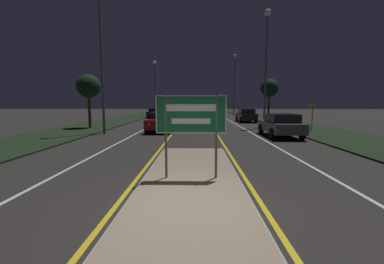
{
  "coord_description": "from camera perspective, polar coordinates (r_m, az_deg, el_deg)",
  "views": [
    {
      "loc": [
        0.15,
        -5.29,
        2.26
      ],
      "look_at": [
        0.0,
        3.38,
        1.25
      ],
      "focal_mm": 24.0,
      "sensor_mm": 36.0,
      "label": 1
    }
  ],
  "objects": [
    {
      "name": "roadside_palm_left",
      "position": [
        23.74,
        -22.04,
        9.35
      ],
      "size": [
        1.97,
        1.97,
        4.52
      ],
      "color": "#4C3823",
      "rests_on": "verge_left"
    },
    {
      "name": "streetlight_left_near",
      "position": [
        19.76,
        -19.64,
        19.45
      ],
      "size": [
        0.47,
        0.47,
        11.32
      ],
      "color": "#56565B",
      "rests_on": "ground_plane"
    },
    {
      "name": "streetlight_right_far",
      "position": [
        45.72,
        9.39,
        11.78
      ],
      "size": [
        0.5,
        0.5,
        10.4
      ],
      "color": "#56565B",
      "rests_on": "ground_plane"
    },
    {
      "name": "roadside_palm_right",
      "position": [
        31.61,
        16.8,
        9.31
      ],
      "size": [
        2.09,
        2.09,
        4.88
      ],
      "color": "#4C3823",
      "rests_on": "verge_right"
    },
    {
      "name": "verge_right",
      "position": [
        27.05,
        21.24,
        1.5
      ],
      "size": [
        5.0,
        100.0,
        0.08
      ],
      "color": "black",
      "rests_on": "ground_plane"
    },
    {
      "name": "centre_line_yellow_right",
      "position": [
        30.4,
        3.76,
        2.39
      ],
      "size": [
        0.12,
        70.0,
        0.01
      ],
      "color": "gold",
      "rests_on": "ground_plane"
    },
    {
      "name": "streetlight_right_near",
      "position": [
        24.42,
        16.21,
        17.26
      ],
      "size": [
        0.59,
        0.59,
        10.22
      ],
      "color": "#56565B",
      "rests_on": "ground_plane"
    },
    {
      "name": "car_approaching_1",
      "position": [
        29.32,
        -4.33,
        3.64
      ],
      "size": [
        1.99,
        4.4,
        1.36
      ],
      "color": "black",
      "rests_on": "ground_plane"
    },
    {
      "name": "edge_line_white_left",
      "position": [
        31.25,
        -12.6,
        2.36
      ],
      "size": [
        0.1,
        70.0,
        0.01
      ],
      "color": "silver",
      "rests_on": "ground_plane"
    },
    {
      "name": "lane_line_white_left",
      "position": [
        30.68,
        -7.15,
        2.39
      ],
      "size": [
        0.12,
        70.0,
        0.01
      ],
      "color": "silver",
      "rests_on": "ground_plane"
    },
    {
      "name": "car_receding_1",
      "position": [
        30.11,
        11.93,
        3.69
      ],
      "size": [
        1.87,
        4.46,
        1.48
      ],
      "color": "black",
      "rests_on": "ground_plane"
    },
    {
      "name": "car_receding_0",
      "position": [
        17.75,
        19.08,
        1.57
      ],
      "size": [
        2.03,
        4.46,
        1.51
      ],
      "color": "#4C514C",
      "rests_on": "ground_plane"
    },
    {
      "name": "car_approaching_2",
      "position": [
        37.89,
        -8.16,
        4.29
      ],
      "size": [
        2.0,
        4.27,
        1.34
      ],
      "color": "black",
      "rests_on": "ground_plane"
    },
    {
      "name": "warning_sign",
      "position": [
        21.8,
        25.18,
        3.81
      ],
      "size": [
        0.6,
        0.06,
        2.21
      ],
      "color": "#56565B",
      "rests_on": "verge_right"
    },
    {
      "name": "ground_plane",
      "position": [
        5.75,
        -0.63,
        -16.45
      ],
      "size": [
        160.0,
        160.0,
        0.0
      ],
      "primitive_type": "plane",
      "color": "#282623"
    },
    {
      "name": "car_approaching_0",
      "position": [
        19.98,
        -6.79,
        2.35
      ],
      "size": [
        2.01,
        4.42,
        1.44
      ],
      "color": "maroon",
      "rests_on": "ground_plane"
    },
    {
      "name": "median_island",
      "position": [
        7.5,
        -0.21,
        -10.53
      ],
      "size": [
        2.83,
        9.54,
        0.1
      ],
      "color": "#999993",
      "rests_on": "ground_plane"
    },
    {
      "name": "verge_left",
      "position": [
        27.16,
        -19.81,
        1.58
      ],
      "size": [
        5.0,
        100.0,
        0.08
      ],
      "color": "black",
      "rests_on": "ground_plane"
    },
    {
      "name": "edge_line_white_right",
      "position": [
        31.18,
        14.09,
        2.31
      ],
      "size": [
        0.1,
        70.0,
        0.01
      ],
      "color": "silver",
      "rests_on": "ground_plane"
    },
    {
      "name": "highway_sign",
      "position": [
        7.17,
        -0.21,
        3.1
      ],
      "size": [
        1.97,
        0.07,
        2.45
      ],
      "color": "#56565B",
      "rests_on": "median_island"
    },
    {
      "name": "lane_line_white_right",
      "position": [
        30.64,
        8.62,
        2.36
      ],
      "size": [
        0.12,
        70.0,
        0.01
      ],
      "color": "silver",
      "rests_on": "ground_plane"
    },
    {
      "name": "streetlight_left_far",
      "position": [
        41.34,
        -8.28,
        11.8
      ],
      "size": [
        0.6,
        0.6,
        8.67
      ],
      "color": "#56565B",
      "rests_on": "ground_plane"
    },
    {
      "name": "centre_line_yellow_left",
      "position": [
        30.42,
        -2.3,
        2.4
      ],
      "size": [
        0.12,
        70.0,
        0.01
      ],
      "color": "gold",
      "rests_on": "ground_plane"
    }
  ]
}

